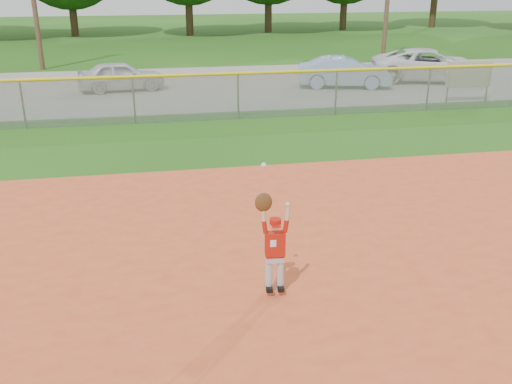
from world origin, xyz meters
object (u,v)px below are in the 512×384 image
car_white_a (121,76)px  ballplayer (273,243)px  sponsor_sign (469,75)px  car_white_b (430,65)px  car_blue (344,72)px

car_white_a → ballplayer: size_ratio=1.74×
car_white_a → sponsor_sign: (12.62, -4.65, 0.39)m
car_white_a → car_white_b: car_white_b is taller
car_white_b → ballplayer: (-10.57, -16.26, 0.16)m
car_blue → sponsor_sign: 5.07m
ballplayer → car_blue: bearing=67.6°
car_white_a → car_white_b: 13.28m
car_blue → car_white_b: bearing=-66.8°
car_white_b → ballplayer: bearing=162.7°
car_white_b → car_white_a: bearing=104.5°
car_blue → sponsor_sign: size_ratio=2.21×
car_blue → ballplayer: (-6.40, -15.55, 0.23)m
sponsor_sign → ballplayer: ballplayer is taller
car_blue → sponsor_sign: sponsor_sign is taller
car_white_a → ballplayer: bearing=-178.6°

